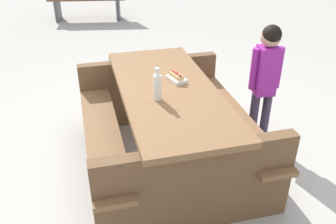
{
  "coord_description": "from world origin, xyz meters",
  "views": [
    {
      "loc": [
        -2.66,
        0.06,
        2.04
      ],
      "look_at": [
        0.0,
        0.0,
        0.52
      ],
      "focal_mm": 39.05,
      "sensor_mm": 36.0,
      "label": 1
    }
  ],
  "objects_px": {
    "soda_bottle": "(157,85)",
    "child_in_coat": "(266,71)",
    "picnic_table": "(168,120)",
    "hotdog_tray": "(176,77)"
  },
  "relations": [
    {
      "from": "soda_bottle",
      "to": "child_in_coat",
      "type": "relative_size",
      "value": 0.22
    },
    {
      "from": "soda_bottle",
      "to": "hotdog_tray",
      "type": "bearing_deg",
      "value": -25.24
    },
    {
      "from": "picnic_table",
      "to": "child_in_coat",
      "type": "xyz_separation_m",
      "value": [
        0.32,
        -0.88,
        0.3
      ]
    },
    {
      "from": "hotdog_tray",
      "to": "picnic_table",
      "type": "bearing_deg",
      "value": 151.76
    },
    {
      "from": "picnic_table",
      "to": "child_in_coat",
      "type": "bearing_deg",
      "value": -70.1
    },
    {
      "from": "soda_bottle",
      "to": "child_in_coat",
      "type": "xyz_separation_m",
      "value": [
        0.52,
        -0.96,
        -0.12
      ]
    },
    {
      "from": "soda_bottle",
      "to": "child_in_coat",
      "type": "bearing_deg",
      "value": -61.86
    },
    {
      "from": "picnic_table",
      "to": "soda_bottle",
      "type": "bearing_deg",
      "value": 156.9
    },
    {
      "from": "soda_bottle",
      "to": "hotdog_tray",
      "type": "relative_size",
      "value": 1.21
    },
    {
      "from": "hotdog_tray",
      "to": "child_in_coat",
      "type": "relative_size",
      "value": 0.18
    }
  ]
}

